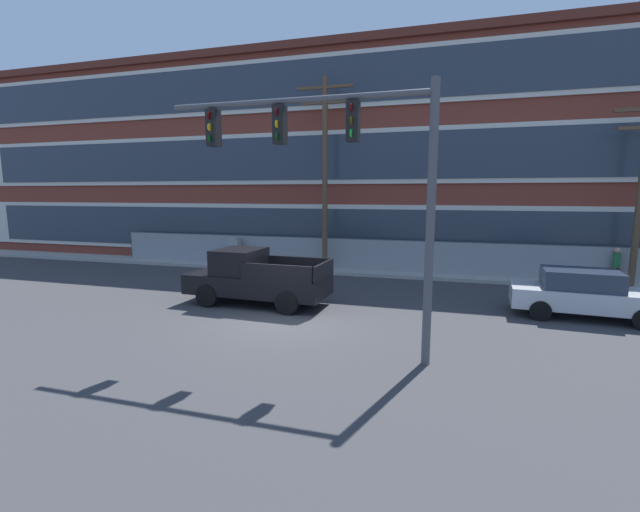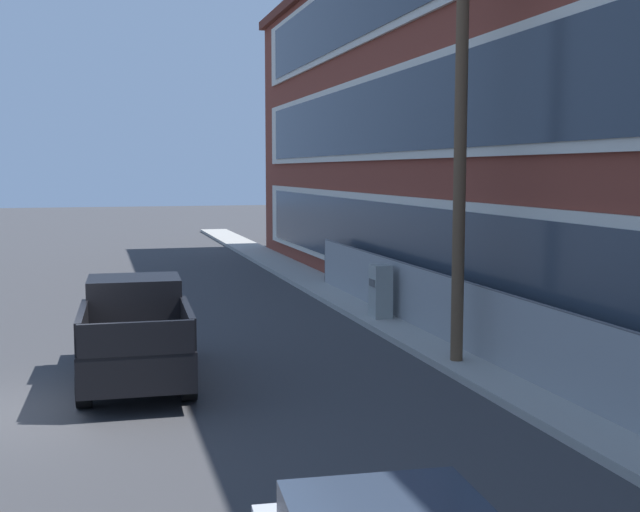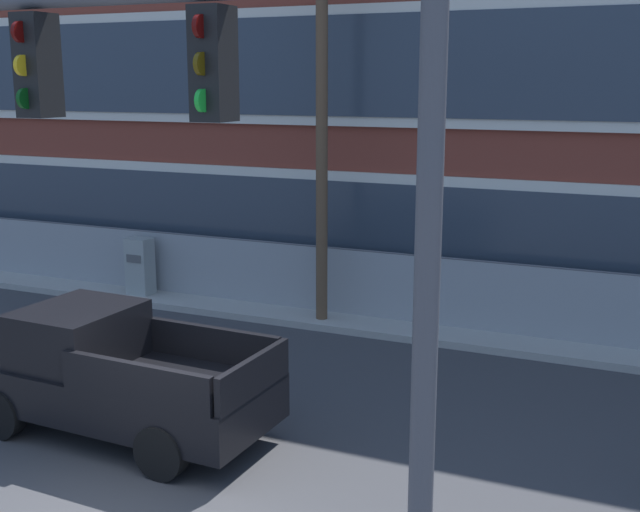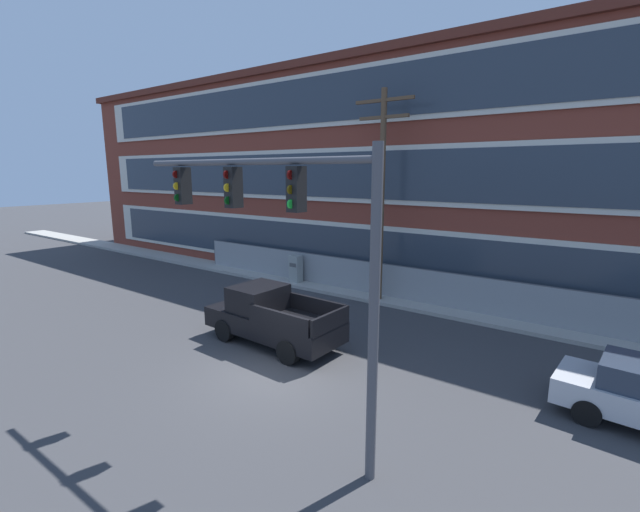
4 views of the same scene
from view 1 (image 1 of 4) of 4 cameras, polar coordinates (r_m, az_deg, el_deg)
ground_plane at (r=13.73m, az=-5.09°, el=-8.54°), size 160.00×160.00×0.00m
sidewalk_building_side at (r=21.71m, az=3.28°, el=-2.00°), size 80.00×1.72×0.16m
brick_mill_building at (r=27.22m, az=5.55°, el=12.22°), size 52.83×10.60×11.62m
chain_link_fence at (r=21.59m, az=5.86°, el=0.06°), size 28.03×0.06×1.72m
traffic_signal_mast at (r=10.24m, az=2.85°, el=12.68°), size 6.58×0.43×6.46m
pickup_truck_black at (r=15.62m, az=-8.67°, el=-2.96°), size 5.22×2.23×1.99m
sedan_silver at (r=16.17m, az=31.73°, el=-4.27°), size 4.52×2.08×1.56m
utility_pole_near_corner at (r=21.24m, az=0.67°, el=11.82°), size 2.76×0.26×9.46m
electrical_cabinet at (r=23.47m, az=-11.31°, el=0.42°), size 0.60×0.50×1.60m
pedestrian_near_cabinet at (r=22.19m, az=34.75°, el=-0.92°), size 0.32×0.44×1.69m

